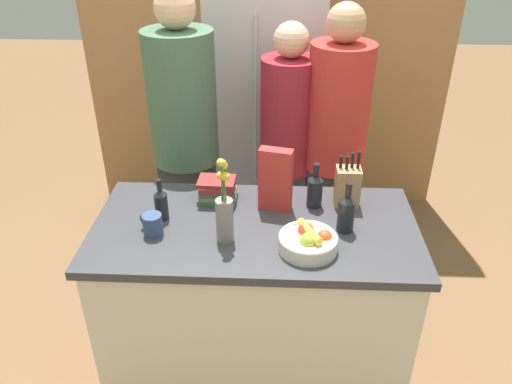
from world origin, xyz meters
The scene contains 16 objects.
ground_plane centered at (0.00, 0.00, 0.00)m, with size 14.00×14.00×0.00m, color brown.
kitchen_island centered at (0.00, 0.00, 0.46)m, with size 1.46×0.72×0.91m.
back_wall_wood centered at (0.00, 1.79, 1.30)m, with size 2.66×0.12×2.60m.
refrigerator centered at (0.00, 1.43, 0.97)m, with size 0.74×0.62×1.94m.
fruit_bowl centered at (0.23, -0.16, 0.95)m, with size 0.25×0.25×0.10m.
knife_block centered at (0.42, 0.20, 1.01)m, with size 0.11×0.10×0.27m.
flower_vase centered at (-0.12, -0.11, 1.04)m, with size 0.07×0.07×0.39m.
cereal_box centered at (0.09, 0.15, 1.06)m, with size 0.16×0.09×0.30m.
coffee_mug centered at (-0.44, -0.08, 0.96)m, with size 0.11×0.10×0.10m.
book_stack centered at (-0.19, 0.21, 0.97)m, with size 0.19×0.16×0.11m.
bottle_oil centered at (0.40, -0.02, 1.00)m, with size 0.07×0.07×0.24m.
bottle_vinegar centered at (0.27, 0.18, 1.00)m, with size 0.07×0.07×0.22m.
bottle_wine centered at (-0.42, 0.04, 0.99)m, with size 0.06×0.06×0.20m.
person_at_sink centered at (-0.43, 0.72, 1.02)m, with size 0.38×0.38×1.81m.
person_in_blue centered at (0.15, 0.80, 0.92)m, with size 0.32×0.32×1.63m.
person_in_red_tee centered at (0.42, 0.75, 0.98)m, with size 0.34×0.34×1.74m.
Camera 1 is at (0.09, -1.84, 2.17)m, focal length 35.00 mm.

